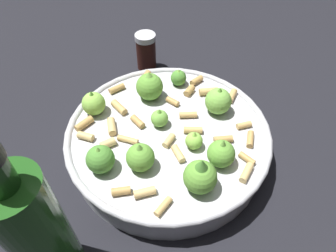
% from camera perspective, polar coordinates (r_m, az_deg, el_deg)
% --- Properties ---
extents(ground_plane, '(2.40, 2.40, 0.00)m').
position_cam_1_polar(ground_plane, '(0.53, -0.00, -4.56)').
color(ground_plane, black).
extents(cooking_pan, '(0.33, 0.33, 0.11)m').
position_cam_1_polar(cooking_pan, '(0.50, -0.05, -2.15)').
color(cooking_pan, '#B7B7BC').
rests_on(cooking_pan, ground).
extents(pepper_shaker, '(0.04, 0.04, 0.08)m').
position_cam_1_polar(pepper_shaker, '(0.68, -4.16, 13.85)').
color(pepper_shaker, '#33140F').
rests_on(pepper_shaker, ground).
extents(olive_oil_bottle, '(0.06, 0.06, 0.24)m').
position_cam_1_polar(olive_oil_bottle, '(0.36, -23.44, -17.84)').
color(olive_oil_bottle, '#1E4C19').
rests_on(olive_oil_bottle, ground).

